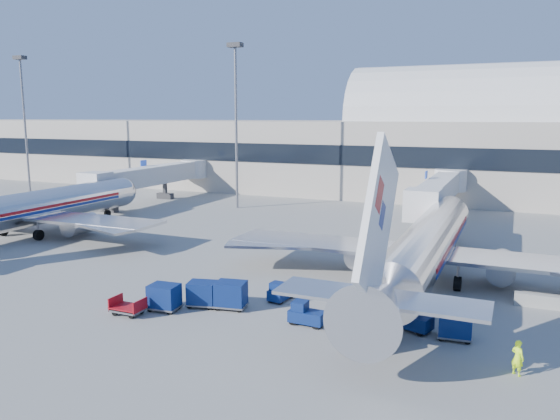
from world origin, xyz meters
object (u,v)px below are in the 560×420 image
at_px(cart_solo_far, 455,324).
at_px(barrier_near, 538,301).
at_px(mast_west, 236,102).
at_px(tug_lead, 306,314).
at_px(tug_right, 410,318).
at_px(airliner_mid, 26,209).
at_px(jetbridge_near, 440,190).
at_px(airliner_main, 425,246).
at_px(mast_far_west, 23,104).
at_px(cart_train_a, 231,294).
at_px(ramp_worker, 518,358).
at_px(cart_train_b, 202,293).
at_px(jetbridge_mid, 156,175).
at_px(cart_open_red, 129,309).
at_px(cart_train_c, 164,297).
at_px(tug_left, 280,292).
at_px(cart_solo_near, 359,335).

bearing_deg(cart_solo_far, barrier_near, 53.65).
relative_size(mast_west, tug_lead, 9.99).
bearing_deg(barrier_near, tug_right, -134.41).
relative_size(airliner_mid, jetbridge_near, 1.35).
distance_m(airliner_main, mast_far_west, 75.44).
height_order(mast_west, cart_train_a, mast_west).
relative_size(airliner_mid, ramp_worker, 20.34).
bearing_deg(cart_train_b, jetbridge_near, 60.76).
bearing_deg(cart_solo_far, jetbridge_mid, 136.51).
bearing_deg(tug_lead, barrier_near, 36.81).
relative_size(mast_far_west, tug_lead, 9.99).
bearing_deg(airliner_mid, cart_open_red, -30.17).
distance_m(cart_solo_far, cart_open_red, 20.49).
xyz_separation_m(mast_far_west, barrier_near, (78.00, -28.00, -14.34)).
bearing_deg(cart_solo_far, cart_train_a, 176.82).
height_order(mast_west, cart_solo_far, mast_west).
xyz_separation_m(jetbridge_mid, tug_lead, (39.04, -38.02, -3.27)).
relative_size(tug_lead, ramp_worker, 1.23).
height_order(airliner_main, airliner_mid, same).
bearing_deg(barrier_near, cart_train_b, -156.81).
bearing_deg(cart_open_red, ramp_worker, 2.25).
relative_size(tug_lead, cart_solo_far, 1.09).
distance_m(jetbridge_mid, cart_solo_far, 60.32).
distance_m(mast_far_west, cart_solo_far, 82.87).
relative_size(airliner_mid, tug_right, 13.60).
bearing_deg(cart_train_c, barrier_near, 20.33).
bearing_deg(barrier_near, cart_solo_far, -120.33).
bearing_deg(cart_train_c, airliner_main, 36.82).
xyz_separation_m(airliner_main, tug_right, (0.72, -9.94, -2.19)).
relative_size(jetbridge_near, cart_train_c, 12.99).
bearing_deg(mast_west, airliner_main, -40.36).
relative_size(cart_train_c, cart_solo_far, 1.02).
relative_size(tug_right, cart_train_a, 1.17).
height_order(barrier_near, cart_train_a, cart_train_a).
relative_size(cart_train_a, cart_solo_far, 1.13).
distance_m(cart_train_a, cart_solo_far, 14.43).
bearing_deg(jetbridge_near, barrier_near, -70.15).
xyz_separation_m(tug_left, cart_train_b, (-4.37, -3.25, 0.28)).
bearing_deg(cart_train_c, tug_right, 7.02).
xyz_separation_m(cart_train_b, cart_train_c, (-1.93, -1.65, 0.02)).
height_order(jetbridge_mid, cart_train_c, jetbridge_mid).
relative_size(mast_west, cart_solo_far, 10.93).
xyz_separation_m(airliner_main, barrier_near, (8.00, -2.51, -2.48)).
bearing_deg(cart_solo_near, jetbridge_mid, 124.28).
relative_size(jetbridge_mid, ramp_worker, 15.01).
xyz_separation_m(jetbridge_mid, cart_train_a, (33.40, -37.37, -2.94)).
bearing_deg(jetbridge_mid, mast_west, -3.21).
xyz_separation_m(cart_train_c, cart_solo_far, (18.33, 2.80, -0.04)).
xyz_separation_m(cart_train_a, cart_solo_near, (9.74, -3.14, -0.04)).
distance_m(mast_far_west, mast_west, 40.00).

